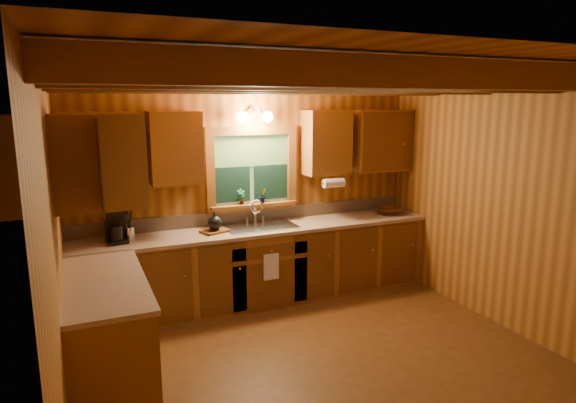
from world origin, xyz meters
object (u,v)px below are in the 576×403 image
(sink, at_px, (260,231))
(wicker_basket, at_px, (389,211))
(coffee_maker, at_px, (116,225))
(cutting_board, at_px, (215,231))

(sink, height_order, wicker_basket, sink)
(coffee_maker, distance_m, wicker_basket, 3.36)
(cutting_board, bearing_deg, wicker_basket, -20.59)
(sink, distance_m, coffee_maker, 1.60)
(sink, bearing_deg, wicker_basket, -0.92)
(coffee_maker, xyz_separation_m, wicker_basket, (3.36, -0.05, -0.13))
(sink, xyz_separation_m, wicker_basket, (1.77, -0.03, 0.09))
(cutting_board, height_order, wicker_basket, wicker_basket)
(cutting_board, bearing_deg, coffee_maker, 157.64)
(sink, relative_size, coffee_maker, 2.30)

